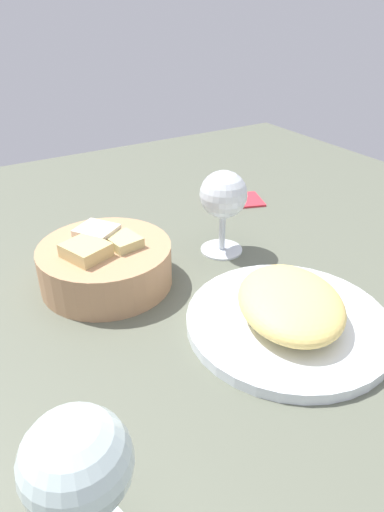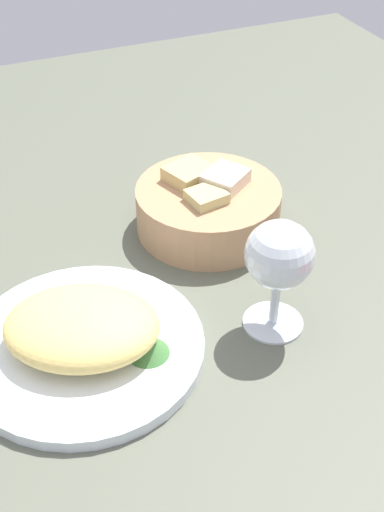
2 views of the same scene
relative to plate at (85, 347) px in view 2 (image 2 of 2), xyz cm
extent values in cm
cube|color=#595D4D|center=(10.12, 7.74, -1.70)|extent=(140.00, 140.00, 2.00)
cylinder|color=white|center=(0.00, 0.00, 0.00)|extent=(24.92, 24.92, 1.40)
ellipsoid|color=#EFCF71|center=(0.00, 0.00, 2.96)|extent=(19.71, 18.10, 4.52)
cone|color=#427A3A|center=(5.60, -3.97, 1.59)|extent=(4.41, 4.41, 1.77)
cylinder|color=tan|center=(20.75, 15.12, 2.23)|extent=(18.26, 18.26, 5.87)
cube|color=beige|center=(23.04, 15.13, 4.48)|extent=(6.80, 6.67, 5.10)
cube|color=tan|center=(19.37, 18.07, 4.32)|extent=(6.69, 6.37, 5.37)
cube|color=tan|center=(19.43, 12.73, 4.38)|extent=(4.89, 4.53, 4.32)
cylinder|color=silver|center=(20.00, -3.90, -0.40)|extent=(6.60, 6.60, 0.60)
cylinder|color=silver|center=(20.00, -3.90, 2.59)|extent=(1.00, 1.00, 5.37)
sphere|color=silver|center=(20.00, -3.90, 8.88)|extent=(7.21, 7.21, 7.21)
camera|label=1|loc=(-31.82, 33.11, 35.17)|focal=32.14mm
camera|label=2|loc=(-9.19, -49.99, 51.42)|focal=48.07mm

